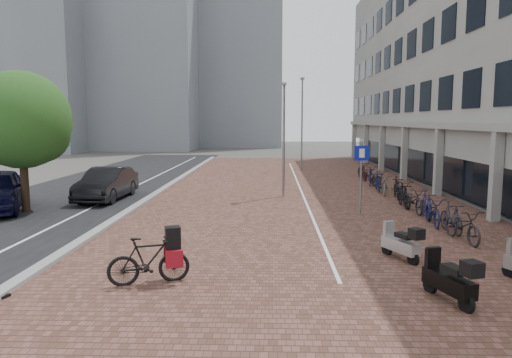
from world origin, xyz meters
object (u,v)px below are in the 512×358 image
object	(u,v)px
parking_sign	(361,168)
car_dark	(107,184)
hero_bike	(149,260)
scooter_back	(401,242)
scooter_mid	(449,278)

from	to	relation	value
parking_sign	car_dark	bearing A→B (deg)	159.84
car_dark	hero_bike	world-z (taller)	car_dark
car_dark	scooter_back	xyz separation A→B (m)	(11.12, -9.34, -0.26)
car_dark	parking_sign	bearing A→B (deg)	-14.59
car_dark	hero_bike	size ratio (longest dim) A/B	2.39
hero_bike	scooter_mid	world-z (taller)	hero_bike
hero_bike	scooter_back	xyz separation A→B (m)	(6.20, 2.05, -0.08)
car_dark	scooter_back	size ratio (longest dim) A/B	3.16
scooter_mid	parking_sign	xyz separation A→B (m)	(-0.12, 9.02, 1.34)
hero_bike	scooter_mid	bearing A→B (deg)	-116.59
hero_bike	car_dark	bearing A→B (deg)	4.90
car_dark	hero_bike	distance (m)	12.41
scooter_mid	parking_sign	world-z (taller)	parking_sign
car_dark	scooter_mid	bearing A→B (deg)	-45.66
scooter_mid	car_dark	bearing A→B (deg)	114.09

